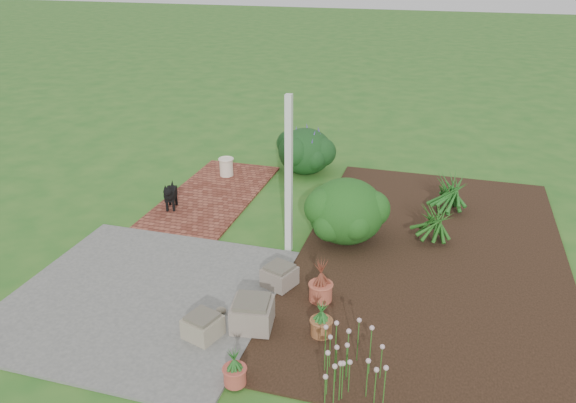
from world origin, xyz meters
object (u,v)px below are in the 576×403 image
(stone_trough_near, at_px, (252,315))
(cream_ceramic_urn, at_px, (226,167))
(black_dog, at_px, (170,194))
(evergreen_shrub, at_px, (346,209))

(stone_trough_near, bearing_deg, cream_ceramic_urn, 115.65)
(stone_trough_near, xyz_separation_m, cream_ceramic_urn, (-2.26, 4.70, 0.02))
(black_dog, bearing_deg, stone_trough_near, -65.34)
(stone_trough_near, height_order, evergreen_shrub, evergreen_shrub)
(black_dog, xyz_separation_m, cream_ceramic_urn, (0.33, 1.84, -0.11))
(cream_ceramic_urn, height_order, evergreen_shrub, evergreen_shrub)
(black_dog, xyz_separation_m, evergreen_shrub, (3.25, -0.22, 0.22))
(cream_ceramic_urn, xyz_separation_m, evergreen_shrub, (2.91, -2.05, 0.33))
(cream_ceramic_urn, bearing_deg, black_dog, -100.32)
(cream_ceramic_urn, distance_m, evergreen_shrub, 3.58)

